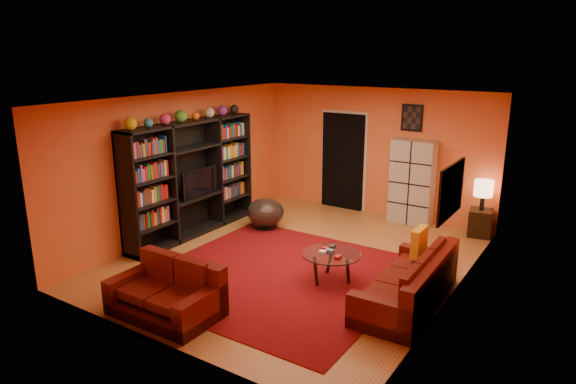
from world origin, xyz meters
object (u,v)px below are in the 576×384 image
Objects in this scene: side_table at (480,223)px; storage_cabinet at (412,182)px; coffee_table at (331,256)px; table_lamp at (484,189)px; bowl_chair at (266,212)px; tv at (196,182)px; sofa at (413,285)px; entertainment_unit at (192,179)px; loveseat at (169,292)px.

storage_cabinet is at bearing 177.88° from side_table.
storage_cabinet is (0.03, 3.25, 0.43)m from coffee_table.
side_table is at bearing 0.00° from table_lamp.
coffee_table is 1.22× the size of bowl_chair.
tv is 0.43× the size of sofa.
storage_cabinet is 1.35m from table_lamp.
entertainment_unit reaches higher than storage_cabinet.
coffee_table is at bearing -34.16° from loveseat.
side_table is at bearing 86.58° from sofa.
bowl_chair is (0.91, 0.91, -0.67)m from tv.
tv is 0.54× the size of storage_cabinet.
storage_cabinet is (3.18, 2.80, -0.22)m from entertainment_unit.
side_table reaches higher than coffee_table.
bowl_chair is 3.99m from side_table.
side_table is at bearing 31.29° from entertainment_unit.
loveseat is (-2.57, -1.92, -0.00)m from sofa.
storage_cabinet reaches higher than loveseat.
table_lamp is (4.47, 2.70, -0.08)m from tv.
tv is at bearing 170.91° from coffee_table.
storage_cabinet reaches higher than table_lamp.
coffee_table is at bearing -99.09° from tv.
storage_cabinet is 3.31× the size of side_table.
coffee_table is 2.60m from bowl_chair.
side_table is (1.35, -0.05, -0.58)m from storage_cabinet.
sofa reaches higher than bowl_chair.
tv is 5.23m from table_lamp.
coffee_table is (-1.26, 0.05, 0.11)m from sofa.
table_lamp is at bearing 0.00° from side_table.
tv is 5.28m from side_table.
entertainment_unit is 3.25m from coffee_table.
entertainment_unit is at bearing -148.71° from side_table.
side_table is at bearing -28.00° from loveseat.
entertainment_unit is at bearing -138.80° from storage_cabinet.
storage_cabinet is (-1.23, 3.30, 0.54)m from sofa.
table_lamp is at bearing 26.69° from bowl_chair.
loveseat is at bearing -144.60° from sofa.
entertainment_unit reaches higher than tv.
entertainment_unit is 1.82× the size of storage_cabinet.
bowl_chair is at bearing -153.31° from side_table.
table_lamp is (1.38, 3.20, 0.50)m from coffee_table.
sofa is 2.91× the size of bowl_chair.
storage_cabinet is at bearing 177.88° from table_lamp.
tv is at bearing 45.48° from entertainment_unit.
tv is 1.62× the size of table_lamp.
coffee_table is 3.48m from side_table.
entertainment_unit is 6.00× the size of side_table.
entertainment_unit is 3.44× the size of coffee_table.
table_lamp is at bearing -28.00° from loveseat.
bowl_chair is 4.03m from table_lamp.
bowl_chair is (0.96, 0.96, -0.74)m from entertainment_unit.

